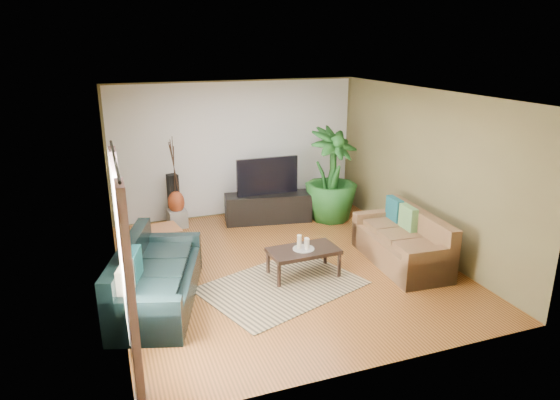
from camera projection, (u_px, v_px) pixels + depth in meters
name	position (u px, v px, depth m)	size (l,w,h in m)	color
floor	(284.00, 266.00, 7.94)	(5.50, 5.50, 0.00)	#9E5B28
ceiling	(285.00, 94.00, 7.11)	(5.50, 5.50, 0.00)	white
wall_back	(236.00, 149.00, 9.98)	(5.00, 5.00, 0.00)	brown
wall_front	(379.00, 255.00, 5.07)	(5.00, 5.00, 0.00)	brown
wall_left	(111.00, 203.00, 6.71)	(5.50, 5.50, 0.00)	brown
wall_right	(424.00, 171.00, 8.34)	(5.50, 5.50, 0.00)	brown
backwall_panel	(237.00, 149.00, 9.97)	(4.90, 4.90, 0.00)	white
window_pane	(118.00, 242.00, 5.27)	(1.80, 1.80, 0.00)	white
curtain_near	(131.00, 295.00, 4.69)	(0.08, 0.35, 2.20)	gray
curtain_far	(121.00, 238.00, 6.03)	(0.08, 0.35, 2.20)	gray
curtain_rod	(115.00, 159.00, 5.01)	(0.03, 0.03, 1.90)	black
sofa_left	(158.00, 274.00, 6.73)	(2.17, 0.93, 0.85)	black
sofa_right	(401.00, 238.00, 7.94)	(1.87, 0.84, 0.85)	brown
area_rug	(282.00, 286.00, 7.30)	(2.19, 1.55, 0.01)	tan
coffee_table	(303.00, 262.00, 7.58)	(1.05, 0.57, 0.43)	black
candle_tray	(304.00, 249.00, 7.52)	(0.32, 0.32, 0.01)	gray
candle_tall	(299.00, 242.00, 7.49)	(0.07, 0.07, 0.21)	beige
candle_mid	(307.00, 244.00, 7.47)	(0.07, 0.07, 0.16)	silver
candle_short	(306.00, 242.00, 7.57)	(0.07, 0.07, 0.13)	white
tv_stand	(268.00, 208.00, 9.84)	(1.68, 0.50, 0.56)	black
television	(267.00, 176.00, 9.66)	(1.23, 0.07, 0.73)	black
speaker_left	(174.00, 200.00, 9.58)	(0.18, 0.20, 1.01)	black
speaker_right	(281.00, 190.00, 10.13)	(0.19, 0.21, 1.05)	black
potted_plant	(331.00, 175.00, 9.76)	(1.03, 1.03, 1.83)	#194D1A
plant_pot	(330.00, 213.00, 10.00)	(0.34, 0.34, 0.26)	black
pedestal	(177.00, 218.00, 9.57)	(0.34, 0.34, 0.34)	#979794
vase	(176.00, 202.00, 9.47)	(0.31, 0.31, 0.44)	maroon
side_table	(163.00, 244.00, 8.06)	(0.53, 0.53, 0.57)	brown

